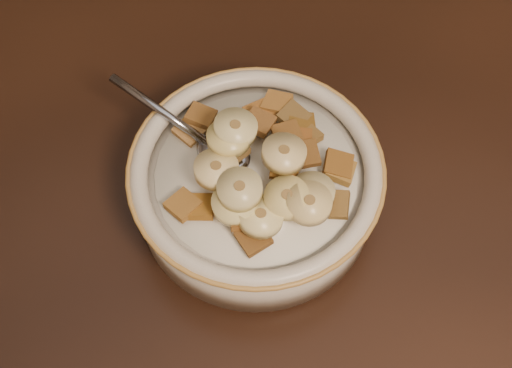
{
  "coord_description": "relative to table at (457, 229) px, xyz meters",
  "views": [
    {
      "loc": [
        -0.16,
        -0.25,
        1.24
      ],
      "look_at": [
        -0.16,
        0.01,
        0.78
      ],
      "focal_mm": 50.0,
      "sensor_mm": 36.0,
      "label": 1
    }
  ],
  "objects": [
    {
      "name": "cereal_bowl",
      "position": [
        -0.16,
        0.01,
        0.04
      ],
      "size": [
        0.18,
        0.18,
        0.04
      ],
      "primitive_type": "cylinder",
      "color": "beige",
      "rests_on": "table"
    },
    {
      "name": "cereal_square_9",
      "position": [
        -0.14,
        -0.01,
        0.08
      ],
      "size": [
        0.03,
        0.03,
        0.01
      ],
      "primitive_type": "cube",
      "rotation": [
        -0.1,
        -0.14,
        0.59
      ],
      "color": "brown",
      "rests_on": "milk"
    },
    {
      "name": "cereal_square_5",
      "position": [
        -0.21,
        0.05,
        0.07
      ],
      "size": [
        0.03,
        0.03,
        0.01
      ],
      "primitive_type": "cube",
      "rotation": [
        0.11,
        -0.1,
        0.84
      ],
      "color": "olive",
      "rests_on": "milk"
    },
    {
      "name": "cereal_square_8",
      "position": [
        -0.2,
        0.06,
        0.07
      ],
      "size": [
        0.03,
        0.03,
        0.01
      ],
      "primitive_type": "cube",
      "rotation": [
        0.22,
        -0.14,
        2.78
      ],
      "color": "brown",
      "rests_on": "milk"
    },
    {
      "name": "table",
      "position": [
        0.0,
        0.0,
        0.0
      ],
      "size": [
        1.44,
        0.97,
        0.04
      ],
      "primitive_type": "cube",
      "rotation": [
        0.0,
        0.0,
        0.05
      ],
      "color": "black",
      "rests_on": "floor"
    },
    {
      "name": "banana_slice_1",
      "position": [
        -0.19,
        -0.0,
        0.09
      ],
      "size": [
        0.03,
        0.03,
        0.01
      ],
      "primitive_type": "cylinder",
      "rotation": [
        -0.12,
        0.04,
        0.06
      ],
      "color": "#FFEDAA",
      "rests_on": "milk"
    },
    {
      "name": "cereal_square_6",
      "position": [
        -0.13,
        0.06,
        0.07
      ],
      "size": [
        0.03,
        0.03,
        0.01
      ],
      "primitive_type": "cube",
      "rotation": [
        0.23,
        0.03,
        0.9
      ],
      "color": "brown",
      "rests_on": "milk"
    },
    {
      "name": "banana_slice_2",
      "position": [
        -0.17,
        0.03,
        0.1
      ],
      "size": [
        0.04,
        0.04,
        0.01
      ],
      "primitive_type": "cylinder",
      "rotation": [
        0.04,
        0.11,
        0.74
      ],
      "color": "#C8C175",
      "rests_on": "milk"
    },
    {
      "name": "banana_slice_5",
      "position": [
        -0.12,
        -0.02,
        0.09
      ],
      "size": [
        0.04,
        0.04,
        0.01
      ],
      "primitive_type": "cylinder",
      "rotation": [
        0.03,
        -0.01,
        0.52
      ],
      "color": "#EAC781",
      "rests_on": "milk"
    },
    {
      "name": "cereal_square_13",
      "position": [
        -0.1,
        -0.02,
        0.07
      ],
      "size": [
        0.02,
        0.02,
        0.01
      ],
      "primitive_type": "cube",
      "rotation": [
        -0.23,
        -0.17,
        1.44
      ],
      "color": "olive",
      "rests_on": "milk"
    },
    {
      "name": "cereal_square_0",
      "position": [
        -0.14,
        0.01,
        0.08
      ],
      "size": [
        0.02,
        0.02,
        0.01
      ],
      "primitive_type": "cube",
      "rotation": [
        -0.21,
        -0.08,
        3.03
      ],
      "color": "brown",
      "rests_on": "milk"
    },
    {
      "name": "banana_slice_0",
      "position": [
        -0.12,
        -0.01,
        0.08
      ],
      "size": [
        0.04,
        0.04,
        0.01
      ],
      "primitive_type": "cylinder",
      "rotation": [
        -0.03,
        0.07,
        0.98
      ],
      "color": "#E4CB82",
      "rests_on": "milk"
    },
    {
      "name": "cereal_square_10",
      "position": [
        -0.2,
        -0.02,
        0.07
      ],
      "size": [
        0.02,
        0.02,
        0.01
      ],
      "primitive_type": "cube",
      "rotation": [
        -0.08,
        0.16,
        1.51
      ],
      "color": "brown",
      "rests_on": "milk"
    },
    {
      "name": "cereal_square_3",
      "position": [
        -0.17,
        -0.03,
        0.08
      ],
      "size": [
        0.02,
        0.02,
        0.01
      ],
      "primitive_type": "cube",
      "rotation": [
        0.08,
        0.16,
        1.74
      ],
      "color": "brown",
      "rests_on": "milk"
    },
    {
      "name": "milk",
      "position": [
        -0.16,
        0.01,
        0.06
      ],
      "size": [
        0.15,
        0.15,
        0.0
      ],
      "primitive_type": "cylinder",
      "color": "silver",
      "rests_on": "cereal_bowl"
    },
    {
      "name": "banana_slice_3",
      "position": [
        -0.14,
        -0.02,
        0.09
      ],
      "size": [
        0.04,
        0.04,
        0.02
      ],
      "primitive_type": "cylinder",
      "rotation": [
        -0.09,
        0.11,
        2.86
      ],
      "color": "tan",
      "rests_on": "milk"
    },
    {
      "name": "cereal_square_21",
      "position": [
        -0.16,
        0.05,
        0.08
      ],
      "size": [
        0.03,
        0.03,
        0.01
      ],
      "primitive_type": "cube",
      "rotation": [
        0.12,
        0.17,
        1.11
      ],
      "color": "brown",
      "rests_on": "milk"
    },
    {
      "name": "cereal_square_7",
      "position": [
        -0.13,
        0.04,
        0.07
      ],
      "size": [
        0.02,
        0.02,
        0.01
      ],
      "primitive_type": "cube",
      "rotation": [
        0.08,
        -0.09,
        3.07
      ],
      "color": "brown",
      "rests_on": "milk"
    },
    {
      "name": "cereal_square_1",
      "position": [
        -0.1,
        0.02,
        0.07
      ],
      "size": [
        0.02,
        0.02,
        0.01
      ],
      "primitive_type": "cube",
      "rotation": [
        0.22,
        -0.06,
        1.39
      ],
      "color": "brown",
      "rests_on": "milk"
    },
    {
      "name": "banana_slice_4",
      "position": [
        -0.14,
        0.01,
        0.1
      ],
      "size": [
        0.04,
        0.04,
        0.01
      ],
      "primitive_type": "cylinder",
      "rotation": [
        -0.07,
        0.12,
        0.32
      ],
      "color": "#CDC286",
      "rests_on": "milk"
    },
    {
      "name": "banana_slice_7",
      "position": [
        -0.18,
        0.02,
        0.09
      ],
      "size": [
        0.04,
        0.04,
        0.02
      ],
      "primitive_type": "cylinder",
      "rotation": [
        0.07,
        0.13,
        2.12
      ],
      "color": "tan",
      "rests_on": "milk"
    },
    {
      "name": "cereal_square_20",
      "position": [
        -0.18,
        0.02,
        0.08
      ],
      "size": [
        0.03,
        0.03,
        0.01
      ],
      "primitive_type": "cube",
      "rotation": [
        0.09,
        -0.0,
        2.36
      ],
      "color": "brown",
      "rests_on": "milk"
    },
    {
      "name": "cereal_square_11",
      "position": [
        -0.12,
        0.04,
        0.07
      ],
      "size": [
        0.03,
        0.03,
        0.01
      ],
      "primitive_type": "cube",
      "rotation": [
        -0.13,
        0.16,
        0.66
      ],
      "color": "brown",
      "rests_on": "milk"
    },
    {
      "name": "banana_slice_6",
      "position": [
        -0.17,
        -0.02,
        0.08
      ],
      "size": [
        0.03,
        0.03,
        0.01
      ],
      "primitive_type": "cylinder",
      "rotation": [
        -0.09,
        -0.1,
        1.68
      ],
      "color": "#F7E593",
      "rests_on": "milk"
    },
    {
      "name": "cereal_square_2",
      "position": [
        -0.12,
        0.02,
        0.07
      ],
      "size": [
        0.02,
        0.02,
        0.01
      ],
      "primitive_type": "cube",
      "rotation": [
        -0.04,
        -0.13,
        1.77
      ],
      "color": "brown",
      "rests_on": "milk"
    },
    {
      "name": "cereal_square_4",
      "position": [
        -0.14,
        0.07,
        0.07
      ],
      "size": [
        0.03,
        0.03,
        0.01
      ],
      "primitive_type": "cube",
      "rotation": [
        0.1,
        0.11,
        2.81
      ],
      "color": "olive",
      "rests_on": "milk"
    },
    {
      "name": "banana_slice_8",
      "position": [
        -0.17,
        -0.02,
        0.09
      ],
      "size": [
        0.04,
        0.04,
        0.01
      ],
      "primitive_type": "cylinder",
      "rotation": [
        -0.03,
        0.02,
        2.31
      ],
      "color": "#D2C988",
      "rests_on": "milk"
    },
    {
      "name": "cereal_square_19",
      "position": [
        -0.21,
        -0.02,
        0.07
      ],
      "size": [
        0.03,
        0.03,
        0.01
      ],
      "primitive_type": "cube",
      "rotation": [
        0.03,
        0.11,
        2.38
      ],
      "color": "#9A6626",
      "rests_on": "milk"
    },
    {
      "name": "cereal_square_16",
      "position": [
        -0.12,
        -0.01,
        0.07
      ],
      "size": [
        0.02,
        0.03,
        0.01
      ],
      "primitive_type": "cube",
      "rotation": [
        -0.16,
        0.05,
        2.89
      ],
      "color": "brown",
      "rests_on": "milk"
    },
    {
      "name": "cereal_square_14",
      "position": [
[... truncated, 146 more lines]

